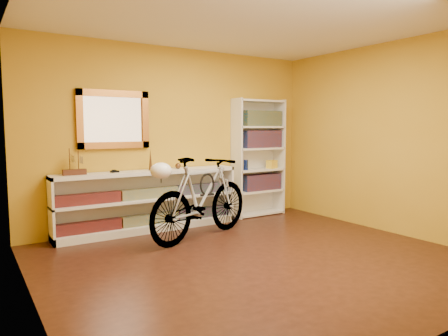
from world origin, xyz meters
TOP-DOWN VIEW (x-y plane):
  - floor at (0.00, 0.00)m, footprint 4.50×4.00m
  - ceiling at (0.00, 0.00)m, footprint 4.50×4.00m
  - back_wall at (0.00, 2.00)m, footprint 4.50×0.01m
  - left_wall at (-2.25, 0.00)m, footprint 0.01×4.00m
  - right_wall at (2.25, 0.00)m, footprint 0.01×4.00m
  - gilt_mirror at (-0.95, 1.97)m, footprint 0.98×0.06m
  - wall_socket at (0.90, 1.99)m, footprint 0.09×0.02m
  - console_unit at (-0.52, 1.81)m, footprint 2.60×0.35m
  - cd_row_lower at (-0.52, 1.79)m, footprint 2.50×0.13m
  - cd_row_upper at (-0.52, 1.79)m, footprint 2.50×0.13m
  - model_ship at (-1.51, 1.81)m, footprint 0.28×0.11m
  - toy_car at (-1.00, 1.81)m, footprint 0.00×0.00m
  - bronze_ornament at (-0.50, 1.81)m, footprint 0.05×0.05m
  - decorative_orb at (-0.08, 1.81)m, footprint 0.08×0.08m
  - bookcase at (1.40, 1.84)m, footprint 0.90×0.30m
  - book_row_a at (1.45, 1.84)m, footprint 0.70×0.22m
  - book_row_b at (1.45, 1.84)m, footprint 0.70×0.22m
  - book_row_c at (1.45, 1.84)m, footprint 0.70×0.22m
  - travel_mug at (1.13, 1.82)m, footprint 0.07×0.07m
  - red_tin at (1.20, 1.87)m, footprint 0.19×0.19m
  - yellow_bag at (1.65, 1.80)m, footprint 0.20×0.16m
  - bicycle at (-0.10, 1.08)m, footprint 1.02×1.88m
  - helmet at (-0.76, 0.87)m, footprint 0.25×0.24m
  - u_lock at (0.00, 1.12)m, footprint 0.22×0.02m

SIDE VIEW (x-z plane):
  - floor at x=0.00m, z-range -0.01..0.00m
  - cd_row_lower at x=-0.52m, z-range 0.10..0.24m
  - wall_socket at x=0.90m, z-range 0.21..0.29m
  - console_unit at x=-0.52m, z-range 0.00..0.85m
  - cd_row_upper at x=-0.52m, z-range 0.47..0.60m
  - bicycle at x=-0.10m, z-range 0.00..1.07m
  - book_row_a at x=1.45m, z-range 0.42..0.68m
  - u_lock at x=0.00m, z-range 0.59..0.81m
  - yellow_bag at x=1.65m, z-range 0.77..0.90m
  - travel_mug at x=1.13m, z-range 0.77..0.93m
  - toy_car at x=-1.00m, z-range 0.85..0.85m
  - decorative_orb at x=-0.08m, z-range 0.85..0.93m
  - helmet at x=-0.76m, z-range 0.85..1.04m
  - bookcase at x=1.40m, z-range 0.00..1.90m
  - bronze_ornament at x=-0.50m, z-range 0.85..1.15m
  - model_ship at x=-1.51m, z-range 0.85..1.19m
  - book_row_b at x=1.45m, z-range 1.11..1.40m
  - back_wall at x=0.00m, z-range 0.00..2.60m
  - left_wall at x=-2.25m, z-range 0.00..2.60m
  - right_wall at x=2.25m, z-range 0.00..2.60m
  - gilt_mirror at x=-0.95m, z-range 1.16..1.94m
  - red_tin at x=1.20m, z-range 1.46..1.65m
  - book_row_c at x=1.45m, z-range 1.46..1.71m
  - ceiling at x=0.00m, z-range 2.60..2.61m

